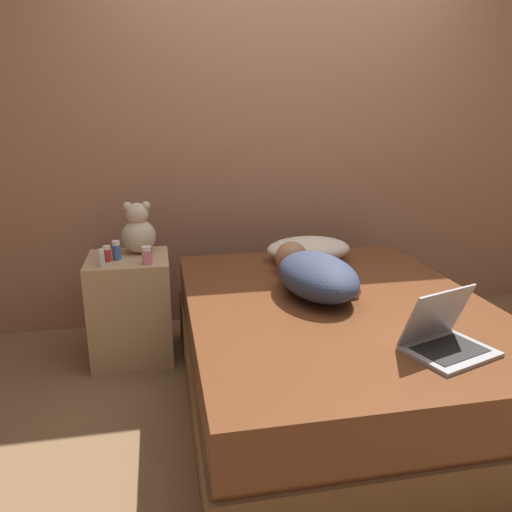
% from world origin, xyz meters
% --- Properties ---
extents(ground_plane, '(12.00, 12.00, 0.00)m').
position_xyz_m(ground_plane, '(0.00, 0.00, 0.00)').
color(ground_plane, brown).
extents(wall_back, '(8.00, 0.06, 2.60)m').
position_xyz_m(wall_back, '(0.00, 1.21, 1.30)').
color(wall_back, '#996B51').
rests_on(wall_back, ground_plane).
extents(bed, '(1.45, 1.86, 0.55)m').
position_xyz_m(bed, '(0.00, 0.00, 0.27)').
color(bed, brown).
rests_on(bed, ground_plane).
extents(nightstand, '(0.46, 0.44, 0.62)m').
position_xyz_m(nightstand, '(-1.02, 0.70, 0.31)').
color(nightstand, tan).
rests_on(nightstand, ground_plane).
extents(pillow, '(0.51, 0.35, 0.14)m').
position_xyz_m(pillow, '(0.06, 0.68, 0.62)').
color(pillow, beige).
rests_on(pillow, bed).
extents(person_lying, '(0.41, 0.76, 0.20)m').
position_xyz_m(person_lying, '(-0.08, 0.14, 0.65)').
color(person_lying, '#2D3851').
rests_on(person_lying, bed).
extents(laptop, '(0.37, 0.33, 0.24)m').
position_xyz_m(laptop, '(0.22, -0.56, 0.60)').
color(laptop, '#9E9EA3').
rests_on(laptop, bed).
extents(teddy_bear, '(0.20, 0.20, 0.30)m').
position_xyz_m(teddy_bear, '(-0.95, 0.79, 0.75)').
color(teddy_bear, beige).
rests_on(teddy_bear, nightstand).
extents(bottle_pink, '(0.06, 0.06, 0.10)m').
position_xyz_m(bottle_pink, '(-0.90, 0.55, 0.67)').
color(bottle_pink, pink).
rests_on(bottle_pink, nightstand).
extents(bottle_clear, '(0.03, 0.03, 0.10)m').
position_xyz_m(bottle_clear, '(-1.14, 0.56, 0.67)').
color(bottle_clear, silver).
rests_on(bottle_clear, nightstand).
extents(bottle_red, '(0.05, 0.05, 0.09)m').
position_xyz_m(bottle_red, '(-1.12, 0.65, 0.66)').
color(bottle_red, '#B72D2D').
rests_on(bottle_red, nightstand).
extents(bottle_blue, '(0.05, 0.05, 0.11)m').
position_xyz_m(bottle_blue, '(-1.07, 0.67, 0.67)').
color(bottle_blue, '#3866B2').
rests_on(bottle_blue, nightstand).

